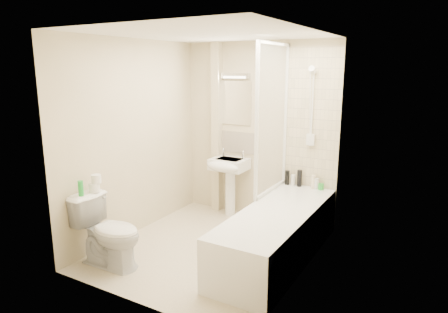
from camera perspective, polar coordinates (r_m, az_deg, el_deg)
The scene contains 25 objects.
floor at distance 4.76m, azimuth -1.96°, elevation -13.05°, with size 2.50×2.50×0.00m, color beige.
wall_back at distance 5.46m, azimuth 4.90°, elevation 3.51°, with size 2.20×0.02×2.40m, color beige.
wall_left at distance 5.04m, azimuth -12.77°, elevation 2.47°, with size 0.02×2.50×2.40m, color beige.
wall_right at distance 3.92m, azimuth 11.70°, elevation -0.35°, with size 0.02×2.50×2.40m, color beige.
ceiling at distance 4.30m, azimuth -2.21°, elevation 17.14°, with size 2.20×2.50×0.02m, color white.
tile_back at distance 5.14m, azimuth 12.50°, elevation 5.23°, with size 0.70×0.01×1.75m, color beige.
tile_right at distance 4.05m, azimuth 12.50°, elevation 3.28°, with size 0.01×2.10×1.75m, color beige.
pipe_boxing at distance 5.69m, azimuth -1.02°, elevation 3.93°, with size 0.12×0.12×2.40m, color beige.
splashback at distance 5.63m, azimuth 1.72°, elevation 2.07°, with size 0.60×0.01×0.30m, color beige.
mirror at distance 5.55m, azimuth 1.75°, elevation 7.65°, with size 0.46×0.01×0.60m, color white.
strip_light at distance 5.51m, azimuth 1.66°, elevation 11.47°, with size 0.42×0.07×0.07m, color silver.
bathtub at distance 4.48m, azimuth 7.61°, elevation -10.81°, with size 0.70×2.10×0.55m.
shower_screen at distance 4.85m, azimuth 6.97°, elevation 5.30°, with size 0.04×0.92×1.80m.
shower_fixture at distance 5.09m, azimuth 12.40°, elevation 6.53°, with size 0.10×0.16×0.99m.
pedestal_sink at distance 5.51m, azimuth 0.58°, elevation -2.08°, with size 0.49×0.46×0.94m.
bottle_black_a at distance 5.31m, azimuth 9.01°, elevation -2.99°, with size 0.06×0.06×0.19m, color black.
bottle_white_a at distance 5.29m, azimuth 9.85°, elevation -3.34°, with size 0.06×0.06×0.14m, color silver.
bottle_black_b at distance 5.26m, azimuth 10.72°, elevation -3.07°, with size 0.06×0.06×0.22m, color black.
bottle_cream at distance 5.21m, azimuth 12.64°, elevation -3.56°, with size 0.05×0.05×0.17m, color #F5E2BD.
bottle_white_b at distance 5.20m, azimuth 13.09°, elevation -3.80°, with size 0.06×0.06×0.14m, color silver.
bottle_green at distance 5.19m, azimuth 13.68°, elevation -4.21°, with size 0.07×0.07×0.08m, color green.
toilet at distance 4.42m, azimuth -16.10°, elevation -10.24°, with size 0.75×0.44×0.76m, color white.
toilet_roll_lower at distance 4.49m, azimuth -18.06°, elevation -4.23°, with size 0.12×0.12×0.10m, color white.
toilet_roll_upper at distance 4.46m, azimuth -17.80°, elevation -3.06°, with size 0.10×0.10×0.09m, color white.
green_bottle at distance 4.39m, azimuth -19.78°, elevation -4.31°, with size 0.05×0.05×0.16m, color green.
Camera 1 is at (2.28, -3.63, 2.06)m, focal length 32.00 mm.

